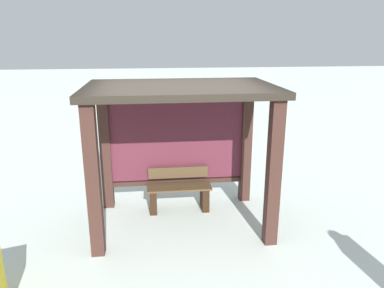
{
  "coord_description": "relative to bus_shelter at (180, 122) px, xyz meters",
  "views": [
    {
      "loc": [
        -0.46,
        -5.38,
        2.94
      ],
      "look_at": [
        0.15,
        -0.19,
        1.39
      ],
      "focal_mm": 34.23,
      "sensor_mm": 36.0,
      "label": 1
    }
  ],
  "objects": [
    {
      "name": "ground_plane",
      "position": [
        0.0,
        -0.2,
        -1.65
      ],
      "size": [
        60.0,
        60.0,
        0.0
      ],
      "primitive_type": "plane",
      "color": "white"
    },
    {
      "name": "bus_shelter",
      "position": [
        0.0,
        0.0,
        0.0
      ],
      "size": [
        2.81,
        1.84,
        2.25
      ],
      "color": "#3C231D",
      "rests_on": "ground"
    },
    {
      "name": "bench_left_inside",
      "position": [
        0.0,
        0.28,
        -1.31
      ],
      "size": [
        1.1,
        0.4,
        0.74
      ],
      "color": "#4F3B25",
      "rests_on": "ground"
    }
  ]
}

